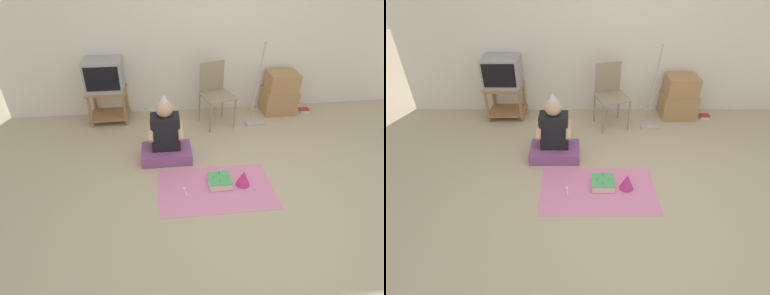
% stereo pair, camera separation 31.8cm
% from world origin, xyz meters
% --- Properties ---
extents(ground_plane, '(16.00, 16.00, 0.00)m').
position_xyz_m(ground_plane, '(0.00, 0.00, 0.00)').
color(ground_plane, tan).
extents(wall_back, '(6.40, 0.06, 2.55)m').
position_xyz_m(wall_back, '(0.00, 2.25, 1.27)').
color(wall_back, silver).
rests_on(wall_back, ground_plane).
extents(tv_stand, '(0.56, 0.44, 0.50)m').
position_xyz_m(tv_stand, '(-1.65, 1.99, 0.30)').
color(tv_stand, '#997047').
rests_on(tv_stand, ground_plane).
extents(tv, '(0.52, 0.43, 0.43)m').
position_xyz_m(tv, '(-1.65, 2.00, 0.72)').
color(tv, '#99999E').
rests_on(tv, tv_stand).
extents(folding_chair, '(0.53, 0.52, 0.89)m').
position_xyz_m(folding_chair, '(-0.09, 1.77, 0.52)').
color(folding_chair, gray).
rests_on(folding_chair, ground_plane).
extents(cardboard_box_stack, '(0.51, 0.40, 0.65)m').
position_xyz_m(cardboard_box_stack, '(0.99, 1.99, 0.31)').
color(cardboard_box_stack, '#A87F51').
rests_on(cardboard_box_stack, ground_plane).
extents(dust_mop, '(0.28, 0.30, 1.21)m').
position_xyz_m(dust_mop, '(0.52, 1.68, 0.35)').
color(dust_mop, '#B2ADA3').
rests_on(dust_mop, ground_plane).
extents(book_pile, '(0.15, 0.14, 0.05)m').
position_xyz_m(book_pile, '(1.42, 1.94, 0.02)').
color(book_pile, beige).
rests_on(book_pile, ground_plane).
extents(person_seated, '(0.61, 0.40, 0.85)m').
position_xyz_m(person_seated, '(-0.84, 0.91, 0.28)').
color(person_seated, '#8C4C8C').
rests_on(person_seated, ground_plane).
extents(party_cloth, '(1.26, 0.77, 0.01)m').
position_xyz_m(party_cloth, '(-0.33, 0.25, 0.00)').
color(party_cloth, pink).
rests_on(party_cloth, ground_plane).
extents(birthday_cake, '(0.25, 0.25, 0.14)m').
position_xyz_m(birthday_cake, '(-0.27, 0.32, 0.05)').
color(birthday_cake, '#F4E0C6').
rests_on(birthday_cake, party_cloth).
extents(party_hat_blue, '(0.16, 0.16, 0.18)m').
position_xyz_m(party_hat_blue, '(-0.01, 0.28, 0.10)').
color(party_hat_blue, '#CC338C').
rests_on(party_hat_blue, party_cloth).
extents(plastic_spoon_near, '(0.04, 0.14, 0.01)m').
position_xyz_m(plastic_spoon_near, '(-0.67, 0.26, 0.01)').
color(plastic_spoon_near, white).
rests_on(plastic_spoon_near, party_cloth).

